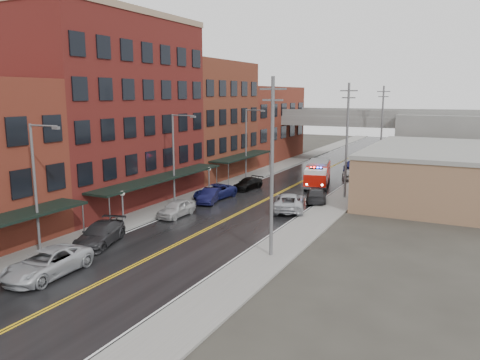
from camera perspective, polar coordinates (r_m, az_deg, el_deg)
The scene contains 33 objects.
ground at distance 25.37m, azimuth -26.96°, elevation -16.17°, with size 220.00×220.00×0.00m, color #2D2B26.
road at distance 48.21m, azimuth 2.81°, elevation -2.59°, with size 11.00×160.00×0.02m, color black.
sidewalk_left at distance 51.50m, azimuth -4.64°, elevation -1.69°, with size 3.00×160.00×0.15m, color slate.
sidewalk_right at distance 45.84m, azimuth 11.21°, elevation -3.39°, with size 3.00×160.00×0.15m, color slate.
curb_left at distance 50.68m, azimuth -3.05°, elevation -1.87°, with size 0.30×160.00×0.15m, color gray.
curb_right at distance 46.28m, azimuth 9.24°, elevation -3.19°, with size 0.30×160.00×0.15m, color gray.
brick_building_b at distance 48.32m, azimuth -15.34°, elevation 7.85°, with size 9.00×20.00×18.00m, color #5B1A18.
brick_building_c at distance 62.53m, azimuth -4.47°, elevation 7.33°, with size 9.00×15.00×15.00m, color brown.
brick_building_far at distance 78.11m, azimuth 2.21°, elevation 6.87°, with size 9.00×20.00×12.00m, color maroon.
tan_building at distance 53.75m, azimuth 23.17°, elevation 0.63°, with size 14.00×22.00×5.00m, color #8D684C.
right_far_block at distance 83.31m, azimuth 25.96°, elevation 4.67°, with size 18.00×30.00×8.00m, color slate.
awning_1 at distance 45.32m, azimuth -9.48°, elevation 0.28°, with size 2.60×18.00×3.09m.
awning_2 at distance 60.17m, azimuth 0.34°, elevation 2.92°, with size 2.60×13.00×3.09m.
globe_lamp_1 at distance 39.42m, azimuth -14.14°, elevation -2.43°, with size 0.44×0.44×3.12m.
globe_lamp_2 at distance 50.62m, azimuth -3.81°, elevation 0.68°, with size 0.44×0.44×3.12m.
street_lamp_0 at distance 33.46m, azimuth -23.48°, elevation -0.23°, with size 2.64×0.22×9.00m.
street_lamp_1 at distance 45.26m, azimuth -7.86°, elevation 3.12°, with size 2.64×0.22×9.00m.
street_lamp_2 at distance 59.07m, azimuth 0.95°, elevation 4.92°, with size 2.64×0.22×9.00m.
utility_pole_0 at distance 30.69m, azimuth 3.92°, elevation 1.84°, with size 1.80×0.24×12.00m.
utility_pole_1 at distance 49.62m, azimuth 12.90°, elevation 4.90°, with size 1.80×0.24×12.00m.
utility_pole_2 at distance 69.16m, azimuth 16.90°, elevation 6.22°, with size 1.80×0.24×12.00m.
overpass at distance 77.51m, azimuth 12.50°, elevation 6.59°, with size 40.00×10.00×7.50m.
fire_truck at distance 56.35m, azimuth 9.44°, elevation 0.81°, with size 4.50×8.31×2.90m.
parked_car_left_2 at distance 30.99m, azimuth -22.45°, elevation -9.35°, with size 2.69×5.83×1.62m, color #AFB2B8.
parked_car_left_3 at distance 35.89m, azimuth -16.68°, elevation -6.34°, with size 2.22×5.46×1.58m, color #29282B.
parked_car_left_4 at distance 42.51m, azimuth -7.77°, elevation -3.44°, with size 1.77×4.40×1.50m, color #B6B6B6.
parked_car_left_5 at distance 47.55m, azimuth -3.66°, elevation -1.91°, with size 1.52×4.37×1.44m, color black.
parked_car_left_6 at distance 49.20m, azimuth -3.08°, elevation -1.45°, with size 2.48×5.39×1.50m, color navy.
parked_car_left_7 at distance 53.99m, azimuth 0.96°, elevation -0.46°, with size 1.85×4.56×1.32m, color black.
parked_car_right_0 at distance 44.45m, azimuth 5.97°, elevation -2.68°, with size 2.75×5.97×1.66m, color #A8AAB0.
parked_car_right_1 at distance 48.31m, azimuth 9.28°, elevation -1.83°, with size 2.02×4.97×1.44m, color #272629.
parked_car_right_2 at distance 61.66m, azimuth 13.20°, elevation 0.69°, with size 1.70×4.22×1.44m, color silver.
parked_car_right_3 at distance 67.46m, azimuth 13.98°, elevation 1.58°, with size 1.77×5.07×1.67m, color black.
Camera 1 is at (18.86, -13.02, 10.90)m, focal length 35.00 mm.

